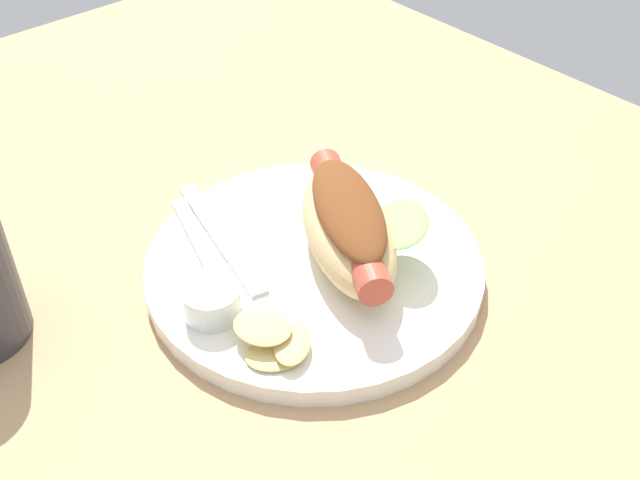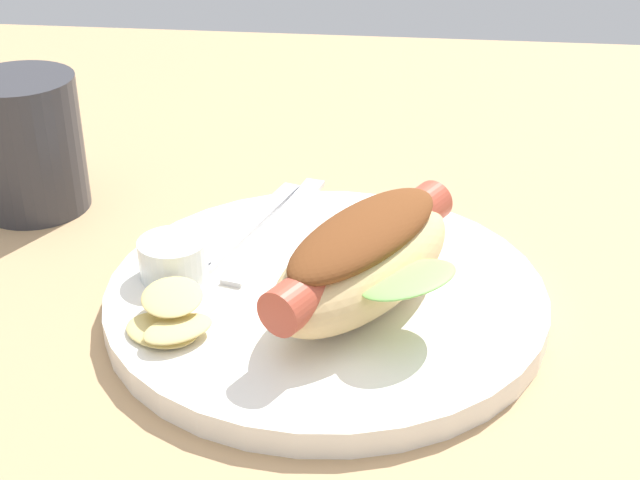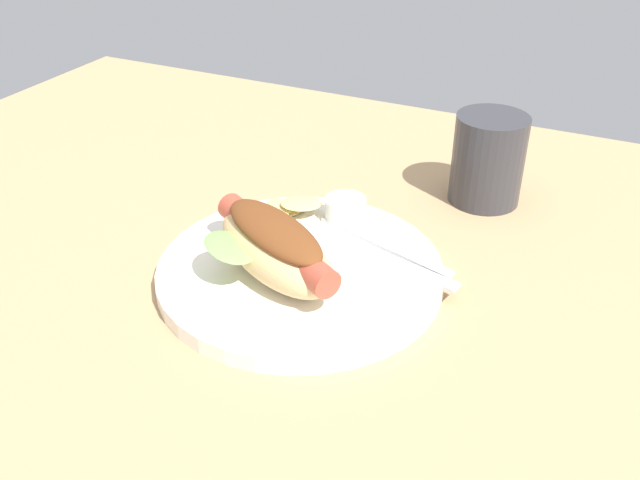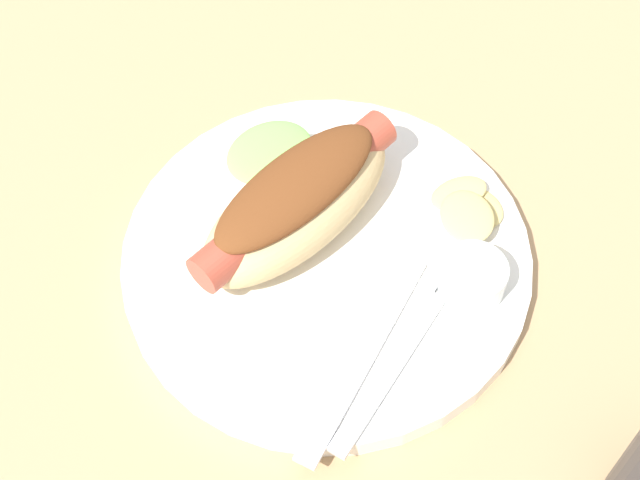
{
  "view_description": "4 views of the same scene",
  "coord_description": "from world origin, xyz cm",
  "px_view_note": "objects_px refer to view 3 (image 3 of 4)",
  "views": [
    {
      "loc": [
        -32.49,
        28.57,
        42.5
      ],
      "look_at": [
        1.68,
        -1.68,
        4.31
      ],
      "focal_mm": 44.15,
      "sensor_mm": 36.0,
      "label": 1
    },
    {
      "loc": [
        -44.84,
        -6.89,
        31.44
      ],
      "look_at": [
        3.16,
        -1.51,
        4.59
      ],
      "focal_mm": 52.23,
      "sensor_mm": 36.0,
      "label": 2
    },
    {
      "loc": [
        27.5,
        -49.92,
        37.75
      ],
      "look_at": [
        4.06,
        -0.61,
        3.92
      ],
      "focal_mm": 39.22,
      "sensor_mm": 36.0,
      "label": 3
    },
    {
      "loc": [
        35.52,
        6.1,
        52.8
      ],
      "look_at": [
        3.74,
        -2.09,
        4.49
      ],
      "focal_mm": 53.1,
      "sensor_mm": 36.0,
      "label": 4
    }
  ],
  "objects_px": {
    "fork": "(387,246)",
    "plate": "(300,272)",
    "sauce_ramekin": "(345,209)",
    "knife": "(385,259)",
    "hot_dog": "(274,246)",
    "drinking_cup": "(488,159)",
    "chips_pile": "(290,206)"
  },
  "relations": [
    {
      "from": "fork",
      "to": "plate",
      "type": "bearing_deg",
      "value": 62.05
    },
    {
      "from": "sauce_ramekin",
      "to": "knife",
      "type": "height_order",
      "value": "sauce_ramekin"
    },
    {
      "from": "sauce_ramekin",
      "to": "plate",
      "type": "bearing_deg",
      "value": -92.46
    },
    {
      "from": "hot_dog",
      "to": "sauce_ramekin",
      "type": "height_order",
      "value": "hot_dog"
    },
    {
      "from": "sauce_ramekin",
      "to": "drinking_cup",
      "type": "xyz_separation_m",
      "value": [
        0.11,
        0.13,
        0.02
      ]
    },
    {
      "from": "plate",
      "to": "chips_pile",
      "type": "xyz_separation_m",
      "value": [
        -0.05,
        0.08,
        0.02
      ]
    },
    {
      "from": "knife",
      "to": "chips_pile",
      "type": "distance_m",
      "value": 0.13
    },
    {
      "from": "fork",
      "to": "drinking_cup",
      "type": "height_order",
      "value": "drinking_cup"
    },
    {
      "from": "sauce_ramekin",
      "to": "chips_pile",
      "type": "height_order",
      "value": "sauce_ramekin"
    },
    {
      "from": "drinking_cup",
      "to": "plate",
      "type": "bearing_deg",
      "value": -116.88
    },
    {
      "from": "knife",
      "to": "drinking_cup",
      "type": "bearing_deg",
      "value": -90.75
    },
    {
      "from": "fork",
      "to": "hot_dog",
      "type": "bearing_deg",
      "value": 65.78
    },
    {
      "from": "knife",
      "to": "drinking_cup",
      "type": "xyz_separation_m",
      "value": [
        0.05,
        0.19,
        0.03
      ]
    },
    {
      "from": "hot_dog",
      "to": "chips_pile",
      "type": "height_order",
      "value": "hot_dog"
    },
    {
      "from": "knife",
      "to": "fork",
      "type": "bearing_deg",
      "value": -59.26
    },
    {
      "from": "fork",
      "to": "knife",
      "type": "height_order",
      "value": "same"
    },
    {
      "from": "chips_pile",
      "to": "sauce_ramekin",
      "type": "bearing_deg",
      "value": 12.22
    },
    {
      "from": "plate",
      "to": "sauce_ramekin",
      "type": "bearing_deg",
      "value": 87.54
    },
    {
      "from": "chips_pile",
      "to": "drinking_cup",
      "type": "height_order",
      "value": "drinking_cup"
    },
    {
      "from": "plate",
      "to": "drinking_cup",
      "type": "distance_m",
      "value": 0.26
    },
    {
      "from": "sauce_ramekin",
      "to": "knife",
      "type": "bearing_deg",
      "value": -39.91
    },
    {
      "from": "sauce_ramekin",
      "to": "knife",
      "type": "relative_size",
      "value": 0.28
    },
    {
      "from": "plate",
      "to": "chips_pile",
      "type": "relative_size",
      "value": 3.76
    },
    {
      "from": "hot_dog",
      "to": "chips_pile",
      "type": "bearing_deg",
      "value": -40.38
    },
    {
      "from": "sauce_ramekin",
      "to": "drinking_cup",
      "type": "height_order",
      "value": "drinking_cup"
    },
    {
      "from": "knife",
      "to": "chips_pile",
      "type": "height_order",
      "value": "chips_pile"
    },
    {
      "from": "fork",
      "to": "drinking_cup",
      "type": "xyz_separation_m",
      "value": [
        0.05,
        0.17,
        0.03
      ]
    },
    {
      "from": "sauce_ramekin",
      "to": "chips_pile",
      "type": "relative_size",
      "value": 0.6
    },
    {
      "from": "fork",
      "to": "chips_pile",
      "type": "bearing_deg",
      "value": 7.26
    },
    {
      "from": "hot_dog",
      "to": "chips_pile",
      "type": "xyz_separation_m",
      "value": [
        -0.04,
        0.11,
        -0.02
      ]
    },
    {
      "from": "drinking_cup",
      "to": "knife",
      "type": "bearing_deg",
      "value": -103.95
    },
    {
      "from": "sauce_ramekin",
      "to": "drinking_cup",
      "type": "relative_size",
      "value": 0.42
    }
  ]
}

